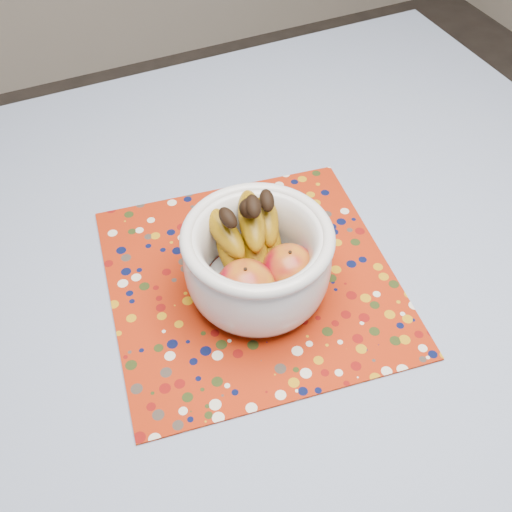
% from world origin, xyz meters
% --- Properties ---
extents(table, '(1.20, 1.20, 0.75)m').
position_xyz_m(table, '(0.00, 0.00, 0.67)').
color(table, brown).
rests_on(table, ground).
extents(tablecloth, '(1.32, 1.32, 0.01)m').
position_xyz_m(tablecloth, '(0.00, 0.00, 0.76)').
color(tablecloth, '#657DA8').
rests_on(tablecloth, table).
extents(placemat, '(0.49, 0.49, 0.00)m').
position_xyz_m(placemat, '(-0.09, 0.02, 0.76)').
color(placemat, '#972008').
rests_on(placemat, tablecloth).
extents(fruit_bowl, '(0.22, 0.22, 0.17)m').
position_xyz_m(fruit_bowl, '(-0.09, -0.00, 0.84)').
color(fruit_bowl, silver).
rests_on(fruit_bowl, placemat).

